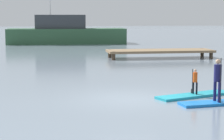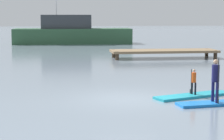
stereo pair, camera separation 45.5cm
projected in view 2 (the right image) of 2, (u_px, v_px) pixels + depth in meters
The scene contains 7 objects.
ground_plane at pixel (127, 99), 16.79m from camera, with size 240.00×240.00×0.00m, color gray.
paddleboard_near at pixel (193, 96), 17.21m from camera, with size 3.49×1.89×0.10m.
paddler_child_solo at pixel (194, 80), 17.15m from camera, with size 0.23×0.36×1.04m.
paddleboard_far at pixel (223, 103), 15.75m from camera, with size 3.58×1.16×0.10m.
paddler_adult at pixel (215, 78), 15.54m from camera, with size 0.31×0.50×1.66m.
fishing_boat_white_large at pixel (71, 33), 50.30m from camera, with size 13.98×4.57×12.09m.
floating_dock at pixel (164, 51), 32.89m from camera, with size 8.26×2.51×0.65m.
Camera 2 is at (-2.73, -16.29, 3.28)m, focal length 67.63 mm.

